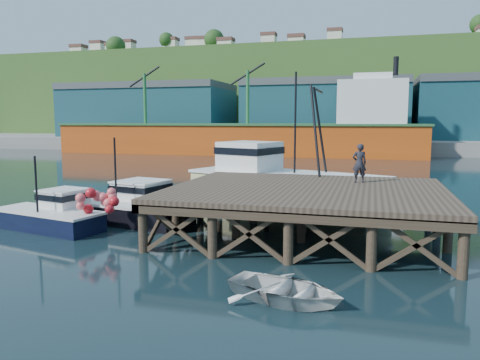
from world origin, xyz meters
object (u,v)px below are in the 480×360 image
(boat_navy, at_px, (52,214))
(dockworker, at_px, (359,163))
(boat_black, at_px, (130,206))
(trawler, at_px, (281,179))
(dinghy, at_px, (285,289))

(boat_navy, height_order, dockworker, dockworker)
(boat_black, distance_m, trawler, 9.11)
(boat_navy, distance_m, trawler, 12.80)
(boat_navy, relative_size, dockworker, 3.16)
(boat_navy, xyz_separation_m, dockworker, (13.94, 4.57, 2.36))
(boat_black, xyz_separation_m, dockworker, (11.24, 2.05, 2.27))
(boat_black, bearing_deg, dinghy, -30.06)
(dinghy, distance_m, dockworker, 10.98)
(dinghy, bearing_deg, boat_navy, 81.40)
(boat_navy, bearing_deg, dinghy, -13.40)
(boat_black, xyz_separation_m, dinghy, (9.58, -8.46, -0.43))
(boat_navy, xyz_separation_m, boat_black, (2.70, 2.52, 0.08))
(boat_black, xyz_separation_m, trawler, (6.65, 6.17, 0.83))
(boat_black, height_order, trawler, trawler)
(trawler, distance_m, dinghy, 14.97)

